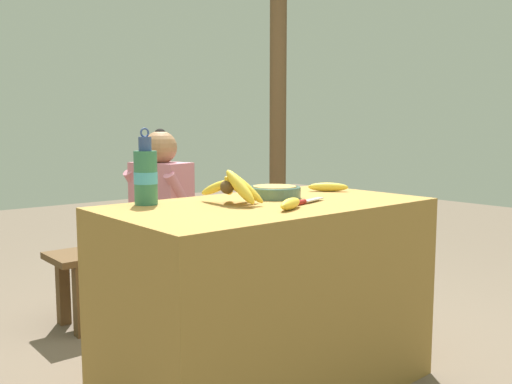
{
  "coord_description": "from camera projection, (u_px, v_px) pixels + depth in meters",
  "views": [
    {
      "loc": [
        -1.42,
        -1.6,
        1.07
      ],
      "look_at": [
        -0.02,
        0.05,
        0.82
      ],
      "focal_mm": 38.0,
      "sensor_mm": 36.0,
      "label": 1
    }
  ],
  "objects": [
    {
      "name": "market_counter",
      "position": [
        268.0,
        297.0,
        2.2
      ],
      "size": [
        1.29,
        0.72,
        0.78
      ],
      "color": "olive",
      "rests_on": "ground_plane"
    },
    {
      "name": "banana_bunch_ripe",
      "position": [
        234.0,
        187.0,
        2.1
      ],
      "size": [
        0.18,
        0.32,
        0.15
      ],
      "color": "#4C381E",
      "rests_on": "market_counter"
    },
    {
      "name": "serving_bowl",
      "position": [
        275.0,
        191.0,
        2.31
      ],
      "size": [
        0.22,
        0.22,
        0.05
      ],
      "color": "#4C6B5B",
      "rests_on": "market_counter"
    },
    {
      "name": "water_bottle",
      "position": [
        146.0,
        176.0,
        2.09
      ],
      "size": [
        0.09,
        0.09,
        0.3
      ],
      "color": "#337556",
      "rests_on": "market_counter"
    },
    {
      "name": "loose_banana_front",
      "position": [
        290.0,
        204.0,
        1.97
      ],
      "size": [
        0.17,
        0.11,
        0.04
      ],
      "rotation": [
        0.0,
        0.0,
        0.46
      ],
      "color": "gold",
      "rests_on": "market_counter"
    },
    {
      "name": "loose_banana_side",
      "position": [
        328.0,
        187.0,
        2.54
      ],
      "size": [
        0.16,
        0.17,
        0.04
      ],
      "rotation": [
        0.0,
        0.0,
        -0.83
      ],
      "color": "gold",
      "rests_on": "market_counter"
    },
    {
      "name": "knife",
      "position": [
        306.0,
        201.0,
        2.13
      ],
      "size": [
        0.2,
        0.08,
        0.02
      ],
      "rotation": [
        0.0,
        0.0,
        0.29
      ],
      "color": "#BCBCC1",
      "rests_on": "market_counter"
    },
    {
      "name": "wooden_bench",
      "position": [
        163.0,
        253.0,
        3.23
      ],
      "size": [
        1.32,
        0.32,
        0.41
      ],
      "color": "brown",
      "rests_on": "ground_plane"
    },
    {
      "name": "seated_vendor",
      "position": [
        156.0,
        208.0,
        3.12
      ],
      "size": [
        0.46,
        0.43,
        1.07
      ],
      "rotation": [
        0.0,
        0.0,
        3.41
      ],
      "color": "#564C60",
      "rests_on": "ground_plane"
    },
    {
      "name": "banana_bunch_green",
      "position": [
        217.0,
        223.0,
        3.46
      ],
      "size": [
        0.18,
        0.28,
        0.14
      ],
      "color": "#4C381E",
      "rests_on": "wooden_bench"
    },
    {
      "name": "support_post_far",
      "position": [
        278.0,
        113.0,
        4.3
      ],
      "size": [
        0.13,
        0.13,
        2.4
      ],
      "color": "brown",
      "rests_on": "ground_plane"
    }
  ]
}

